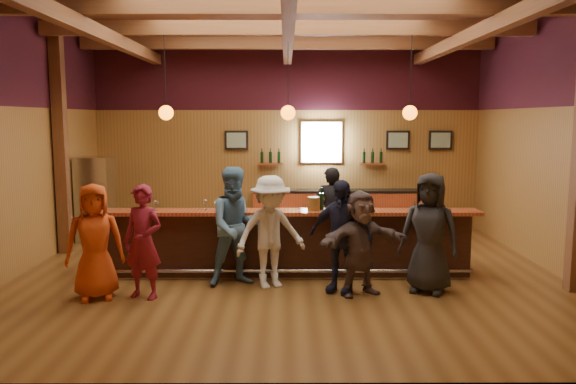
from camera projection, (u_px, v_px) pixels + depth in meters
name	position (u px, v px, depth m)	size (l,w,h in m)	color
room	(288.00, 81.00, 9.18)	(9.04, 9.00, 4.52)	brown
bar_counter	(289.00, 241.00, 9.62)	(6.30, 1.07, 1.11)	black
back_bar_cabinet	(339.00, 210.00, 13.17)	(4.00, 0.52, 0.95)	#9B381C
window	(321.00, 142.00, 13.19)	(0.95, 0.09, 0.95)	silver
framed_pictures	(358.00, 140.00, 13.17)	(5.35, 0.05, 0.45)	black
wine_shelves	(321.00, 161.00, 13.18)	(3.00, 0.18, 0.30)	#9B381C
pendant_lights	(288.00, 112.00, 9.18)	(4.24, 0.24, 1.37)	black
stainless_fridge	(96.00, 199.00, 11.98)	(0.70, 0.70, 1.80)	silver
customer_orange	(95.00, 242.00, 8.09)	(0.83, 0.54, 1.69)	#C43F12
customer_redvest	(143.00, 242.00, 8.12)	(0.61, 0.40, 1.67)	maroon
customer_denim	(237.00, 226.00, 8.77)	(0.91, 0.71, 1.87)	#5583AB
customer_white	(270.00, 232.00, 8.63)	(1.13, 0.65, 1.75)	silver
customer_navy	(341.00, 236.00, 8.39)	(1.00, 0.42, 1.71)	#1A1C34
customer_brown	(360.00, 243.00, 8.28)	(1.45, 0.46, 1.57)	brown
customer_dark	(429.00, 233.00, 8.39)	(0.89, 0.58, 1.81)	black
bartender	(331.00, 212.00, 10.55)	(0.63, 0.41, 1.72)	black
ice_bucket	(314.00, 204.00, 9.19)	(0.20, 0.20, 0.22)	brown
bottle_a	(321.00, 201.00, 9.28)	(0.08, 0.08, 0.36)	black
bottle_b	(341.00, 201.00, 9.36)	(0.07, 0.07, 0.32)	black
glass_a	(141.00, 202.00, 9.23)	(0.08, 0.08, 0.18)	silver
glass_b	(156.00, 203.00, 9.14)	(0.08, 0.08, 0.17)	silver
glass_c	(205.00, 202.00, 9.24)	(0.08, 0.08, 0.18)	silver
glass_d	(216.00, 203.00, 9.23)	(0.07, 0.07, 0.17)	silver
glass_e	(275.00, 203.00, 9.27)	(0.07, 0.07, 0.16)	silver
glass_f	(346.00, 202.00, 9.17)	(0.09, 0.09, 0.20)	silver
glass_g	(369.00, 203.00, 9.28)	(0.07, 0.07, 0.16)	silver
glass_h	(424.00, 203.00, 9.12)	(0.08, 0.08, 0.18)	silver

